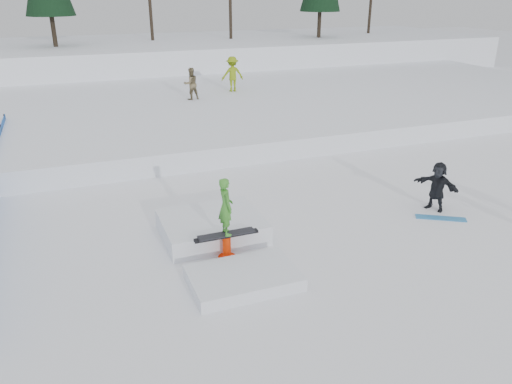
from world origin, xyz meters
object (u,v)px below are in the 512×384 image
object	(u,v)px
walker_olive	(191,84)
spectator_dark	(437,186)
jib_rail_feature	(220,237)
walker_ygreen	(232,74)

from	to	relation	value
walker_olive	spectator_dark	bearing A→B (deg)	94.77
jib_rail_feature	spectator_dark	bearing A→B (deg)	-0.09
walker_ygreen	spectator_dark	xyz separation A→B (m)	(1.09, -15.66, -1.00)
spectator_dark	jib_rail_feature	distance (m)	6.74
spectator_dark	jib_rail_feature	size ratio (longest dim) A/B	0.34
spectator_dark	jib_rail_feature	xyz separation A→B (m)	(-6.73, 0.01, -0.44)
spectator_dark	walker_ygreen	bearing A→B (deg)	159.52
walker_ygreen	jib_rail_feature	distance (m)	16.69
walker_olive	spectator_dark	distance (m)	14.86
walker_ygreen	spectator_dark	world-z (taller)	walker_ygreen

